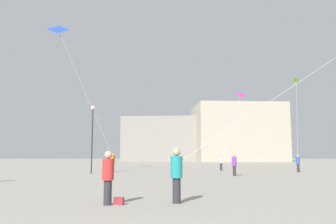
% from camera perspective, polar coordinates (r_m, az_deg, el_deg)
% --- Properties ---
extents(person_in_red, '(0.37, 0.37, 1.72)m').
position_cam_1_polar(person_in_red, '(11.49, -9.84, -10.21)').
color(person_in_red, '#2D2D33').
rests_on(person_in_red, ground_plane).
extents(person_in_teal, '(0.40, 0.40, 1.82)m').
position_cam_1_polar(person_in_teal, '(11.75, 1.41, -9.97)').
color(person_in_teal, '#2D2D33').
rests_on(person_in_teal, ground_plane).
extents(person_in_blue, '(0.35, 0.35, 1.63)m').
position_cam_1_polar(person_in_blue, '(34.60, 20.61, -7.80)').
color(person_in_blue, '#2D2D33').
rests_on(person_in_blue, ground_plane).
extents(person_in_orange, '(0.38, 0.38, 1.74)m').
position_cam_1_polar(person_in_orange, '(34.04, -9.04, -8.08)').
color(person_in_orange, '#2D2D33').
rests_on(person_in_orange, ground_plane).
extents(person_in_purple, '(0.36, 0.36, 1.68)m').
position_cam_1_polar(person_in_purple, '(27.34, 10.84, -8.37)').
color(person_in_purple, '#2D2D33').
rests_on(person_in_purple, ground_plane).
extents(person_in_white, '(0.36, 0.36, 1.65)m').
position_cam_1_polar(person_in_white, '(36.84, 8.71, -8.08)').
color(person_in_white, '#2D2D33').
rests_on(person_in_white, ground_plane).
extents(kite_cobalt_delta, '(6.81, 0.97, 13.46)m').
position_cam_1_polar(kite_cobalt_delta, '(37.86, -17.50, 12.55)').
color(kite_cobalt_delta, blue).
extents(kite_lime_delta, '(1.91, 4.60, 8.55)m').
position_cam_1_polar(kite_lime_delta, '(39.66, 20.36, 4.57)').
color(kite_lime_delta, '#8CD12D').
extents(kite_magenta_delta, '(3.66, 4.87, 7.72)m').
position_cam_1_polar(kite_magenta_delta, '(42.29, 11.84, 2.46)').
color(kite_magenta_delta, '#D12899').
extents(building_left_hall, '(24.32, 11.41, 11.63)m').
position_cam_1_polar(building_left_hall, '(93.35, -0.07, -4.50)').
color(building_left_hall, gray).
rests_on(building_left_hall, ground_plane).
extents(building_centre_hall, '(22.69, 17.65, 14.28)m').
position_cam_1_polar(building_centre_hall, '(90.83, 11.34, -3.46)').
color(building_centre_hall, '#B2A893').
rests_on(building_centre_hall, ground_plane).
extents(lamppost_east, '(0.36, 0.36, 5.92)m').
position_cam_1_polar(lamppost_east, '(31.10, -12.34, -2.72)').
color(lamppost_east, '#2D2D30').
rests_on(lamppost_east, ground_plane).
extents(handbag_beside_flyer, '(0.35, 0.23, 0.24)m').
position_cam_1_polar(handbag_beside_flyer, '(11.60, -8.08, -14.29)').
color(handbag_beside_flyer, maroon).
rests_on(handbag_beside_flyer, ground_plane).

